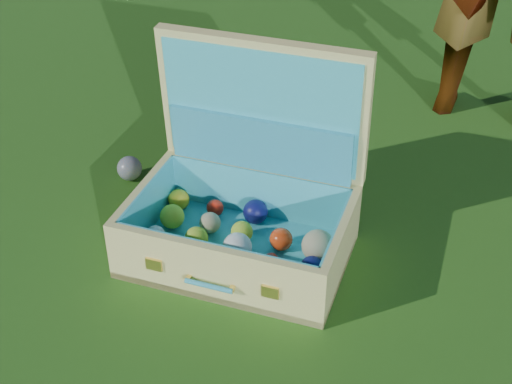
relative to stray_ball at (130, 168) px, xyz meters
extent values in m
plane|color=#215114|center=(0.57, 0.08, -0.04)|extent=(60.00, 60.00, 0.00)
sphere|color=teal|center=(0.00, 0.00, 0.00)|extent=(0.08, 0.08, 0.08)
cube|color=#DBCE76|center=(0.51, -0.09, -0.03)|extent=(0.67, 0.55, 0.02)
cube|color=#DBCE76|center=(0.57, -0.26, 0.05)|extent=(0.55, 0.20, 0.17)
cube|color=#DBCE76|center=(0.46, 0.08, 0.05)|extent=(0.55, 0.20, 0.17)
cube|color=#DBCE76|center=(0.25, -0.18, 0.05)|extent=(0.13, 0.33, 0.17)
cube|color=#DBCE76|center=(0.78, 0.00, 0.05)|extent=(0.13, 0.33, 0.17)
cube|color=teal|center=(0.51, -0.09, -0.02)|extent=(0.62, 0.49, 0.01)
cube|color=teal|center=(0.57, -0.25, 0.06)|extent=(0.51, 0.18, 0.15)
cube|color=teal|center=(0.46, 0.07, 0.06)|extent=(0.51, 0.18, 0.15)
cube|color=teal|center=(0.26, -0.17, 0.06)|extent=(0.11, 0.33, 0.15)
cube|color=teal|center=(0.77, -0.01, 0.06)|extent=(0.11, 0.33, 0.15)
cube|color=#DBCE76|center=(0.45, 0.10, 0.33)|extent=(0.57, 0.24, 0.39)
cube|color=teal|center=(0.46, 0.08, 0.33)|extent=(0.52, 0.20, 0.34)
cube|color=teal|center=(0.46, 0.08, 0.22)|extent=(0.50, 0.19, 0.16)
cube|color=#F2C659|center=(0.43, -0.32, 0.05)|extent=(0.04, 0.02, 0.03)
cube|color=#F2C659|center=(0.72, -0.23, 0.05)|extent=(0.04, 0.02, 0.03)
cylinder|color=teal|center=(0.58, -0.29, 0.03)|extent=(0.12, 0.05, 0.01)
cube|color=#F2C659|center=(0.52, -0.30, 0.03)|extent=(0.02, 0.02, 0.01)
cube|color=#F2C659|center=(0.63, -0.26, 0.03)|extent=(0.02, 0.02, 0.01)
sphere|color=#B4A118|center=(0.35, -0.28, 0.03)|extent=(0.08, 0.08, 0.08)
sphere|color=#C7E136|center=(0.46, -0.23, 0.02)|extent=(0.07, 0.07, 0.07)
sphere|color=#C7E136|center=(0.55, -0.21, 0.02)|extent=(0.07, 0.07, 0.07)
sphere|color=white|center=(0.65, -0.18, 0.03)|extent=(0.08, 0.08, 0.08)
sphere|color=#ED4014|center=(0.77, -0.13, 0.01)|extent=(0.05, 0.05, 0.05)
sphere|color=white|center=(0.32, -0.21, 0.01)|extent=(0.05, 0.05, 0.05)
sphere|color=#C7E136|center=(0.42, -0.15, 0.02)|extent=(0.06, 0.06, 0.06)
sphere|color=white|center=(0.54, -0.12, 0.03)|extent=(0.08, 0.08, 0.08)
sphere|color=#B31D0E|center=(0.63, -0.09, 0.01)|extent=(0.04, 0.04, 0.04)
sphere|color=#0E1046|center=(0.73, -0.06, 0.02)|extent=(0.06, 0.06, 0.06)
sphere|color=#C7E136|center=(0.30, -0.12, 0.02)|extent=(0.07, 0.07, 0.07)
sphere|color=#BFB387|center=(0.40, -0.08, 0.02)|extent=(0.06, 0.06, 0.06)
sphere|color=#C7E136|center=(0.50, -0.06, 0.02)|extent=(0.06, 0.06, 0.06)
sphere|color=#ED4014|center=(0.60, -0.02, 0.02)|extent=(0.06, 0.06, 0.06)
sphere|color=#BFB387|center=(0.71, 0.01, 0.03)|extent=(0.09, 0.09, 0.09)
sphere|color=#B4A118|center=(0.26, -0.05, 0.02)|extent=(0.06, 0.06, 0.06)
sphere|color=#B31D0E|center=(0.36, -0.01, 0.01)|extent=(0.05, 0.05, 0.05)
sphere|color=#0E1046|center=(0.48, 0.04, 0.02)|extent=(0.07, 0.07, 0.07)
camera|label=1|loc=(1.47, -1.25, 1.21)|focal=50.00mm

